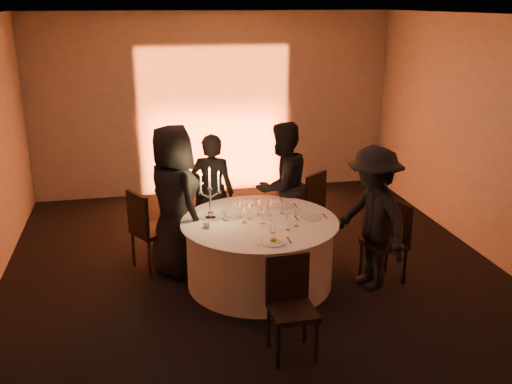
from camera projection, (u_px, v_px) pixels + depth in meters
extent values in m
plane|color=black|center=(260.00, 282.00, 6.72)|extent=(7.00, 7.00, 0.00)
plane|color=white|center=(260.00, 16.00, 5.76)|extent=(7.00, 7.00, 0.00)
plane|color=#A29F97|center=(214.00, 105.00, 9.48)|extent=(7.00, 0.00, 7.00)
plane|color=#A29F97|center=(404.00, 330.00, 3.00)|extent=(7.00, 0.00, 7.00)
plane|color=#A29F97|center=(503.00, 145.00, 6.84)|extent=(0.00, 7.00, 7.00)
cube|color=black|center=(219.00, 193.00, 9.67)|extent=(0.25, 0.12, 0.10)
cylinder|color=black|center=(260.00, 280.00, 6.71)|extent=(0.60, 0.60, 0.03)
cylinder|color=black|center=(260.00, 253.00, 6.60)|extent=(0.20, 0.20, 0.75)
cylinder|color=white|center=(260.00, 253.00, 6.60)|extent=(1.68, 1.68, 0.75)
cylinder|color=white|center=(260.00, 222.00, 6.47)|extent=(1.80, 1.80, 0.02)
cube|color=black|center=(153.00, 231.00, 6.94)|extent=(0.60, 0.60, 0.05)
cube|color=black|center=(138.00, 214.00, 6.73)|extent=(0.25, 0.40, 0.50)
cylinder|color=black|center=(176.00, 250.00, 7.01)|extent=(0.04, 0.04, 0.47)
cylinder|color=black|center=(159.00, 241.00, 7.27)|extent=(0.04, 0.04, 0.47)
cylinder|color=black|center=(149.00, 258.00, 6.77)|extent=(0.04, 0.04, 0.47)
cylinder|color=black|center=(133.00, 249.00, 7.04)|extent=(0.04, 0.04, 0.47)
cube|color=black|center=(212.00, 212.00, 7.77)|extent=(0.46, 0.46, 0.05)
cube|color=black|center=(210.00, 200.00, 7.53)|extent=(0.37, 0.14, 0.43)
cylinder|color=black|center=(225.00, 222.00, 7.98)|extent=(0.04, 0.04, 0.40)
cylinder|color=black|center=(203.00, 222.00, 7.99)|extent=(0.04, 0.04, 0.40)
cylinder|color=black|center=(223.00, 231.00, 7.67)|extent=(0.04, 0.04, 0.40)
cylinder|color=black|center=(199.00, 230.00, 7.69)|extent=(0.04, 0.04, 0.40)
cube|color=black|center=(303.00, 208.00, 7.73)|extent=(0.61, 0.61, 0.05)
cube|color=black|center=(316.00, 192.00, 7.52)|extent=(0.37, 0.30, 0.50)
cylinder|color=black|center=(299.00, 217.00, 8.06)|extent=(0.04, 0.04, 0.47)
cylinder|color=black|center=(284.00, 225.00, 7.78)|extent=(0.04, 0.04, 0.47)
cylinder|color=black|center=(322.00, 224.00, 7.83)|extent=(0.04, 0.04, 0.47)
cylinder|color=black|center=(306.00, 232.00, 7.56)|extent=(0.04, 0.04, 0.47)
cube|color=black|center=(384.00, 244.00, 6.61)|extent=(0.49, 0.49, 0.05)
cube|color=black|center=(399.00, 221.00, 6.60)|extent=(0.11, 0.42, 0.48)
cylinder|color=black|center=(361.00, 259.00, 6.78)|extent=(0.04, 0.04, 0.45)
cylinder|color=black|center=(378.00, 272.00, 6.47)|extent=(0.04, 0.04, 0.45)
cylinder|color=black|center=(386.00, 254.00, 6.91)|extent=(0.04, 0.04, 0.45)
cylinder|color=black|center=(405.00, 266.00, 6.60)|extent=(0.04, 0.04, 0.45)
cube|color=black|center=(293.00, 312.00, 5.20)|extent=(0.42, 0.42, 0.05)
cube|color=black|center=(287.00, 277.00, 5.29)|extent=(0.41, 0.05, 0.47)
cylinder|color=black|center=(279.00, 347.00, 5.07)|extent=(0.04, 0.04, 0.44)
cylinder|color=black|center=(316.00, 342.00, 5.14)|extent=(0.04, 0.04, 0.44)
cylinder|color=black|center=(269.00, 326.00, 5.39)|extent=(0.04, 0.04, 0.44)
cylinder|color=black|center=(304.00, 321.00, 5.47)|extent=(0.04, 0.04, 0.44)
imported|color=black|center=(174.00, 201.00, 6.68)|extent=(0.92, 1.06, 1.82)
imported|color=black|center=(212.00, 193.00, 7.38)|extent=(0.66, 0.55, 1.56)
imported|color=black|center=(282.00, 186.00, 7.41)|extent=(1.03, 0.96, 1.70)
imported|color=black|center=(372.00, 218.00, 6.38)|extent=(0.88, 1.20, 1.66)
cylinder|color=white|center=(211.00, 216.00, 6.59)|extent=(0.29, 0.29, 0.01)
cube|color=silver|center=(196.00, 217.00, 6.55)|extent=(0.01, 0.17, 0.01)
cube|color=silver|center=(225.00, 215.00, 6.62)|extent=(0.02, 0.17, 0.01)
cylinder|color=white|center=(245.00, 203.00, 7.00)|extent=(0.24, 0.24, 0.01)
cube|color=silver|center=(231.00, 205.00, 6.97)|extent=(0.02, 0.17, 0.01)
cube|color=silver|center=(258.00, 203.00, 7.04)|extent=(0.01, 0.17, 0.01)
cylinder|color=white|center=(282.00, 206.00, 6.90)|extent=(0.28, 0.28, 0.01)
cube|color=silver|center=(268.00, 207.00, 6.87)|extent=(0.02, 0.17, 0.01)
cube|color=silver|center=(295.00, 205.00, 6.94)|extent=(0.01, 0.17, 0.01)
cylinder|color=white|center=(311.00, 217.00, 6.56)|extent=(0.25, 0.25, 0.01)
cube|color=silver|center=(297.00, 218.00, 6.53)|extent=(0.02, 0.17, 0.01)
cube|color=silver|center=(325.00, 216.00, 6.59)|extent=(0.01, 0.17, 0.01)
cylinder|color=white|center=(273.00, 242.00, 5.90)|extent=(0.28, 0.28, 0.01)
cube|color=silver|center=(257.00, 243.00, 5.86)|extent=(0.02, 0.17, 0.01)
cube|color=silver|center=(289.00, 240.00, 5.93)|extent=(0.02, 0.17, 0.01)
sphere|color=gold|center=(273.00, 238.00, 5.88)|extent=(0.07, 0.07, 0.07)
cylinder|color=white|center=(206.00, 227.00, 6.28)|extent=(0.11, 0.11, 0.01)
cylinder|color=white|center=(206.00, 224.00, 6.27)|extent=(0.07, 0.07, 0.06)
cylinder|color=silver|center=(211.00, 218.00, 6.53)|extent=(0.12, 0.12, 0.02)
sphere|color=silver|center=(211.00, 213.00, 6.51)|extent=(0.07, 0.07, 0.07)
cylinder|color=silver|center=(210.00, 203.00, 6.47)|extent=(0.02, 0.02, 0.32)
cylinder|color=silver|center=(210.00, 188.00, 6.41)|extent=(0.05, 0.05, 0.03)
cylinder|color=silver|center=(210.00, 179.00, 6.38)|extent=(0.02, 0.02, 0.21)
cone|color=orange|center=(209.00, 169.00, 6.34)|extent=(0.02, 0.02, 0.03)
cylinder|color=silver|center=(205.00, 196.00, 6.43)|extent=(0.12, 0.02, 0.08)
cylinder|color=silver|center=(201.00, 193.00, 6.41)|extent=(0.05, 0.05, 0.03)
cylinder|color=silver|center=(200.00, 184.00, 6.37)|extent=(0.02, 0.02, 0.21)
cone|color=orange|center=(200.00, 173.00, 6.33)|extent=(0.02, 0.02, 0.03)
cylinder|color=silver|center=(215.00, 195.00, 6.45)|extent=(0.12, 0.02, 0.08)
cylinder|color=silver|center=(219.00, 192.00, 6.45)|extent=(0.05, 0.05, 0.03)
cylinder|color=silver|center=(219.00, 183.00, 6.42)|extent=(0.02, 0.02, 0.21)
cone|color=orange|center=(219.00, 172.00, 6.38)|extent=(0.02, 0.02, 0.03)
cylinder|color=white|center=(270.00, 216.00, 6.62)|extent=(0.06, 0.06, 0.01)
cylinder|color=white|center=(270.00, 211.00, 6.61)|extent=(0.01, 0.01, 0.10)
cone|color=white|center=(270.00, 204.00, 6.58)|extent=(0.07, 0.07, 0.09)
cylinder|color=white|center=(282.00, 213.00, 6.69)|extent=(0.06, 0.06, 0.01)
cylinder|color=white|center=(282.00, 209.00, 6.68)|extent=(0.01, 0.01, 0.10)
cone|color=white|center=(283.00, 202.00, 6.65)|extent=(0.07, 0.07, 0.09)
cylinder|color=white|center=(263.00, 223.00, 6.40)|extent=(0.06, 0.06, 0.01)
cylinder|color=white|center=(263.00, 219.00, 6.38)|extent=(0.01, 0.01, 0.10)
cone|color=white|center=(263.00, 211.00, 6.35)|extent=(0.07, 0.07, 0.09)
cylinder|color=white|center=(288.00, 230.00, 6.21)|extent=(0.06, 0.06, 0.01)
cylinder|color=white|center=(288.00, 225.00, 6.20)|extent=(0.01, 0.01, 0.10)
cone|color=white|center=(288.00, 218.00, 6.17)|extent=(0.07, 0.07, 0.09)
cylinder|color=white|center=(296.00, 226.00, 6.31)|extent=(0.06, 0.06, 0.01)
cylinder|color=white|center=(297.00, 222.00, 6.30)|extent=(0.01, 0.01, 0.10)
cone|color=white|center=(297.00, 214.00, 6.27)|extent=(0.07, 0.07, 0.09)
cylinder|color=white|center=(249.00, 219.00, 6.53)|extent=(0.06, 0.06, 0.01)
cylinder|color=white|center=(249.00, 214.00, 6.51)|extent=(0.01, 0.01, 0.10)
cone|color=white|center=(249.00, 207.00, 6.48)|extent=(0.07, 0.07, 0.09)
cylinder|color=white|center=(240.00, 217.00, 6.56)|extent=(0.06, 0.06, 0.01)
cylinder|color=white|center=(240.00, 213.00, 6.55)|extent=(0.01, 0.01, 0.10)
cone|color=white|center=(240.00, 206.00, 6.52)|extent=(0.07, 0.07, 0.09)
cylinder|color=white|center=(258.00, 214.00, 6.66)|extent=(0.06, 0.06, 0.01)
cylinder|color=white|center=(258.00, 210.00, 6.64)|extent=(0.01, 0.01, 0.10)
cone|color=white|center=(258.00, 203.00, 6.61)|extent=(0.07, 0.07, 0.09)
cylinder|color=white|center=(245.00, 223.00, 6.41)|extent=(0.06, 0.06, 0.01)
cylinder|color=white|center=(244.00, 218.00, 6.40)|extent=(0.01, 0.01, 0.10)
cone|color=white|center=(244.00, 211.00, 6.37)|extent=(0.07, 0.07, 0.09)
cylinder|color=white|center=(273.00, 229.00, 6.13)|extent=(0.07, 0.07, 0.09)
cylinder|color=white|center=(223.00, 210.00, 6.69)|extent=(0.07, 0.07, 0.09)
cylinder|color=white|center=(225.00, 217.00, 6.47)|extent=(0.07, 0.07, 0.09)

